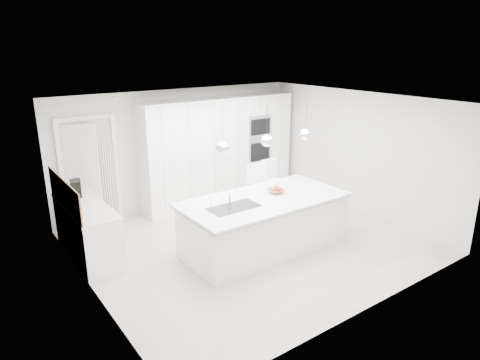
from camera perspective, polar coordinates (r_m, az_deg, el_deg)
floor at (r=7.69m, az=1.32°, el=-8.39°), size 5.50×5.50×0.00m
wall_back at (r=9.28m, az=-7.97°, el=4.24°), size 5.50×0.00×5.50m
wall_left at (r=6.08m, az=-19.86°, el=-3.95°), size 0.00×5.00×5.00m
ceiling at (r=6.97m, az=1.46°, el=10.42°), size 5.50×5.50×0.00m
tall_cabinets at (r=9.44m, az=-2.79°, el=4.00°), size 3.60×0.60×2.30m
oven_stack at (r=9.66m, az=2.70°, el=5.53°), size 0.62×0.04×1.05m
doorway_frame at (r=8.61m, az=-19.32°, el=0.79°), size 1.11×0.08×2.13m
hallway_door at (r=8.51m, az=-20.81°, el=0.29°), size 0.76×0.38×2.00m
radiator at (r=8.74m, az=-17.20°, el=0.04°), size 0.32×0.04×1.40m
left_base_cabinets at (r=7.53m, az=-19.64°, el=-6.48°), size 0.60×1.80×0.86m
left_worktop at (r=7.36m, az=-20.00°, el=-3.28°), size 0.62×1.82×0.04m
oak_backsplash at (r=7.21m, az=-22.41°, el=-1.71°), size 0.02×1.80×0.50m
island_base at (r=7.35m, az=3.38°, el=-6.00°), size 2.80×1.20×0.86m
island_worktop at (r=7.22m, az=3.19°, el=-2.60°), size 2.84×1.40×0.04m
island_sink at (r=6.84m, az=-0.81°, el=-4.29°), size 0.84×0.44×0.18m
island_tap at (r=6.94m, az=-1.43°, el=-1.94°), size 0.02×0.02×0.30m
pendant_left at (r=6.41m, az=-2.33°, el=4.31°), size 0.20×0.20×0.20m
pendant_mid at (r=6.90m, az=3.60°, el=5.26°), size 0.20×0.20×0.20m
pendant_right at (r=7.45m, az=8.70°, el=6.03°), size 0.20×0.20×0.20m
fruit_bowl at (r=7.48m, az=4.81°, el=-1.46°), size 0.33×0.33×0.07m
espresso_machine at (r=7.79m, az=-21.05°, el=-1.02°), size 0.23×0.30×0.28m
bar_stool_left at (r=8.17m, az=2.84°, el=-2.17°), size 0.57×0.66×1.22m
bar_stool_right at (r=8.58m, az=4.45°, el=-1.31°), size 0.42×0.56×1.19m
apple_a at (r=7.49m, az=4.82°, el=-1.15°), size 0.08×0.08×0.08m
apple_b at (r=7.42m, az=5.20°, el=-1.32°), size 0.08×0.08×0.08m
banana_bunch at (r=7.45m, az=4.69°, el=-0.95°), size 0.22×0.16×0.19m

